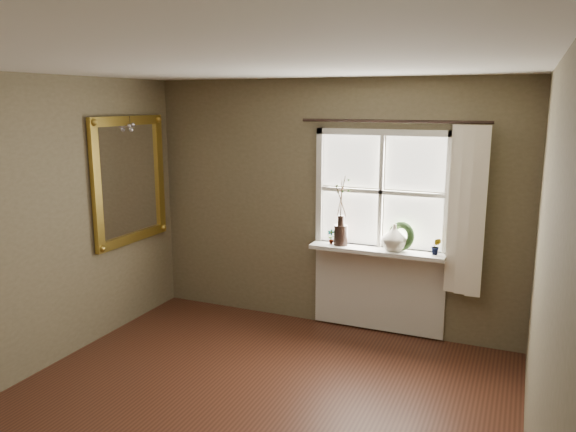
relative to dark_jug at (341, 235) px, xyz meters
The scene contains 16 objects.
floor 2.36m from the dark_jug, 94.58° to the right, with size 4.50×4.50×0.00m, color #432115.
ceiling 2.65m from the dark_jug, 94.58° to the right, with size 4.50×4.50×0.00m, color silver.
wall_back 0.37m from the dark_jug, 133.34° to the left, with size 4.00×0.10×2.60m, color brown.
wall_left 3.08m from the dark_jug, 136.32° to the right, with size 0.10×4.50×2.60m, color brown.
wall_right 2.85m from the dark_jug, 48.43° to the right, with size 0.10×4.50×2.60m, color brown.
window_frame 0.60m from the dark_jug, 15.96° to the left, with size 1.36×0.06×1.24m.
window_sill 0.40m from the dark_jug, ahead, with size 1.36×0.26×0.04m, color silver.
window_apron 0.69m from the dark_jug, 16.14° to the left, with size 1.36×0.04×0.88m, color silver.
dark_jug is the anchor object (origin of this frame).
cream_vase 0.55m from the dark_jug, ahead, with size 0.26×0.26×0.27m, color beige.
wreath 0.61m from the dark_jug, ahead, with size 0.29×0.29×0.07m, color #243D1B.
potted_plant_left 0.11m from the dark_jug, behind, with size 0.08×0.06×0.15m, color #243D1B.
potted_plant_right 0.96m from the dark_jug, ahead, with size 0.09×0.07×0.17m, color #243D1B.
curtain 1.27m from the dark_jug, ahead, with size 0.36×0.12×1.59m, color white.
curtain_rod 1.25m from the dark_jug, ahead, with size 0.03×0.03×1.84m, color black.
gilt_mirror 2.28m from the dark_jug, 163.85° to the right, with size 0.10×1.12×1.33m.
Camera 1 is at (1.87, -3.23, 2.37)m, focal length 35.00 mm.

